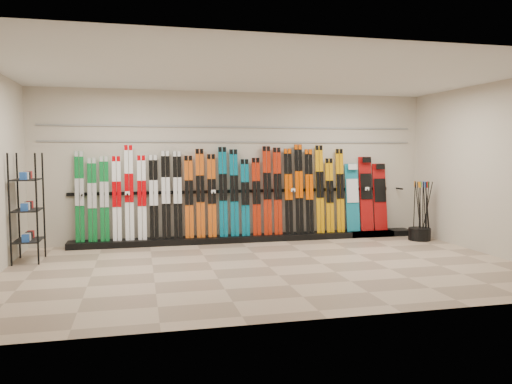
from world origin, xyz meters
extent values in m
plane|color=gray|center=(0.00, 0.00, 0.00)|extent=(8.00, 8.00, 0.00)
plane|color=beige|center=(0.00, 2.50, 1.50)|extent=(8.00, 0.00, 8.00)
plane|color=beige|center=(4.00, 0.00, 1.50)|extent=(0.00, 5.00, 5.00)
plane|color=silver|center=(0.00, 0.00, 3.00)|extent=(8.00, 8.00, 0.00)
cube|color=black|center=(0.22, 2.28, 0.06)|extent=(8.00, 0.40, 0.12)
cube|color=#0D6E2B|center=(-3.05, 2.31, 0.97)|extent=(0.17, 0.18, 1.69)
cube|color=#0D6E2B|center=(-2.82, 2.31, 0.90)|extent=(0.17, 0.17, 1.57)
cube|color=#0D6E2B|center=(-2.60, 2.31, 0.92)|extent=(0.17, 0.17, 1.60)
cube|color=white|center=(-2.38, 2.31, 0.92)|extent=(0.17, 0.17, 1.60)
cube|color=white|center=(-2.15, 2.32, 1.03)|extent=(0.17, 0.19, 1.81)
cube|color=white|center=(-1.91, 2.31, 0.93)|extent=(0.17, 0.17, 1.61)
cube|color=black|center=(-1.69, 2.31, 0.93)|extent=(0.17, 0.17, 1.62)
cube|color=black|center=(-1.46, 2.31, 0.97)|extent=(0.17, 0.18, 1.70)
cube|color=black|center=(-1.23, 2.31, 0.97)|extent=(0.17, 0.18, 1.69)
cube|color=#CE5312|center=(-1.01, 2.31, 0.92)|extent=(0.17, 0.17, 1.61)
cube|color=#CE5312|center=(-0.79, 2.31, 0.99)|extent=(0.17, 0.19, 1.74)
cube|color=#CE5312|center=(-0.56, 2.31, 0.94)|extent=(0.17, 0.18, 1.64)
cube|color=#05627D|center=(-0.34, 2.32, 1.01)|extent=(0.17, 0.19, 1.78)
cube|color=#05627D|center=(-0.11, 2.31, 0.99)|extent=(0.17, 0.18, 1.73)
cube|color=#05627D|center=(0.11, 2.30, 0.89)|extent=(0.17, 0.17, 1.53)
cube|color=#AA200A|center=(0.34, 2.31, 0.90)|extent=(0.17, 0.17, 1.56)
cube|color=#AA200A|center=(0.57, 2.32, 1.02)|extent=(0.17, 0.19, 1.80)
cube|color=#AA200A|center=(0.79, 2.32, 1.00)|extent=(0.17, 0.19, 1.77)
cube|color=black|center=(1.02, 2.32, 0.99)|extent=(0.17, 0.19, 1.75)
cube|color=black|center=(1.25, 2.32, 1.04)|extent=(0.17, 0.19, 1.83)
cube|color=black|center=(1.47, 2.31, 0.99)|extent=(0.17, 0.19, 1.74)
cube|color=#CF8907|center=(1.71, 2.32, 1.03)|extent=(0.17, 0.19, 1.82)
cube|color=#CF8907|center=(1.92, 2.31, 0.89)|extent=(0.17, 0.17, 1.54)
cube|color=#CF8907|center=(2.16, 2.32, 0.99)|extent=(0.17, 0.19, 1.74)
cube|color=#14728C|center=(2.45, 2.35, 0.83)|extent=(0.29, 0.22, 1.43)
cube|color=#990C0C|center=(2.77, 2.36, 0.90)|extent=(0.29, 0.24, 1.57)
cube|color=#990C0C|center=(3.09, 2.35, 0.83)|extent=(0.29, 0.22, 1.43)
cube|color=black|center=(-3.75, 1.29, 0.89)|extent=(0.40, 0.60, 1.79)
cylinder|color=black|center=(3.60, 1.59, 0.12)|extent=(0.45, 0.45, 0.25)
cylinder|color=black|center=(3.68, 1.49, 0.61)|extent=(0.09, 0.07, 1.18)
cylinder|color=black|center=(3.56, 1.59, 0.61)|extent=(0.10, 0.15, 1.17)
cylinder|color=black|center=(3.67, 1.60, 0.61)|extent=(0.02, 0.06, 1.18)
cylinder|color=black|center=(3.73, 1.55, 0.61)|extent=(0.10, 0.08, 1.18)
cylinder|color=black|center=(3.77, 1.62, 0.61)|extent=(0.16, 0.16, 1.17)
cylinder|color=black|center=(3.54, 1.52, 0.61)|extent=(0.11, 0.07, 1.18)
cylinder|color=black|center=(3.67, 1.54, 0.61)|extent=(0.16, 0.09, 1.17)
cylinder|color=black|center=(3.58, 1.56, 0.61)|extent=(0.05, 0.05, 1.18)
cylinder|color=black|center=(3.77, 1.58, 0.61)|extent=(0.14, 0.05, 1.18)
cylinder|color=black|center=(3.57, 1.76, 0.61)|extent=(0.06, 0.11, 1.18)
cylinder|color=black|center=(3.61, 1.62, 0.61)|extent=(0.04, 0.04, 1.18)
cylinder|color=black|center=(3.71, 1.52, 0.61)|extent=(0.11, 0.05, 1.18)
cube|color=gray|center=(0.00, 2.48, 2.00)|extent=(7.60, 0.02, 0.03)
cube|color=gray|center=(0.00, 2.48, 2.30)|extent=(7.60, 0.02, 0.03)
camera|label=1|loc=(-1.96, -7.45, 1.81)|focal=35.00mm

